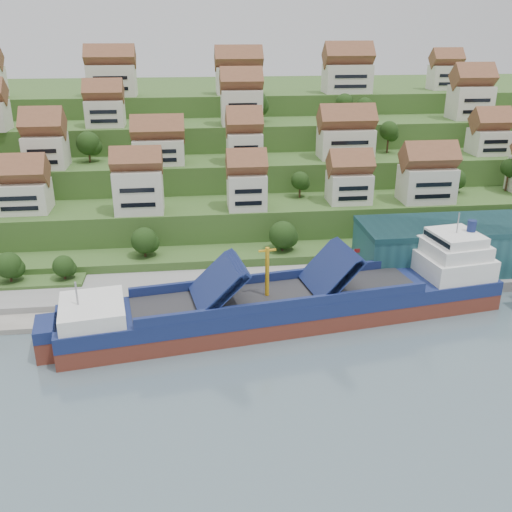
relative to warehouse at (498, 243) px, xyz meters
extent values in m
plane|color=slate|center=(-52.00, -17.00, -7.20)|extent=(300.00, 300.00, 0.00)
cube|color=gray|center=(-32.00, -2.00, -6.10)|extent=(180.00, 14.00, 2.20)
cube|color=#2D4C1E|center=(-52.00, 69.00, -5.20)|extent=(260.00, 128.00, 4.00)
cube|color=#2D4C1E|center=(-52.00, 74.00, -1.70)|extent=(260.00, 118.00, 11.00)
cube|color=#2D4C1E|center=(-52.00, 82.00, 1.80)|extent=(260.00, 102.00, 18.00)
cube|color=#2D4C1E|center=(-52.00, 90.00, 5.30)|extent=(260.00, 86.00, 25.00)
cube|color=#2D4C1E|center=(-52.00, 99.00, 8.30)|extent=(260.00, 68.00, 31.00)
cube|color=silver|center=(-102.93, 23.13, 7.21)|extent=(11.50, 8.57, 6.82)
cube|color=silver|center=(-76.73, 19.20, 8.71)|extent=(10.78, 7.03, 9.82)
cube|color=silver|center=(-52.27, 19.40, 7.90)|extent=(8.72, 7.62, 8.20)
cube|color=silver|center=(-27.45, 21.59, 7.33)|extent=(9.89, 7.73, 7.05)
cube|color=silver|center=(-8.77, 20.12, 7.94)|extent=(12.31, 8.26, 8.28)
cube|color=silver|center=(-99.75, 36.54, 14.72)|extent=(9.63, 8.98, 7.84)
cube|color=silver|center=(-72.56, 37.15, 13.93)|extent=(12.55, 7.90, 6.27)
cube|color=silver|center=(-51.16, 35.49, 14.64)|extent=(8.57, 8.56, 7.69)
cube|color=silver|center=(-24.20, 38.49, 14.59)|extent=(13.89, 8.36, 7.58)
cube|color=silver|center=(15.47, 38.64, 14.04)|extent=(9.37, 8.04, 6.48)
cube|color=silver|center=(-87.03, 53.16, 21.29)|extent=(9.99, 7.30, 6.99)
cube|color=silver|center=(-50.30, 51.38, 22.50)|extent=(10.91, 7.79, 9.40)
cube|color=silver|center=(16.58, 54.12, 22.45)|extent=(11.06, 8.47, 9.30)
cube|color=silver|center=(-86.54, 70.34, 28.21)|extent=(13.80, 7.51, 8.82)
cube|color=silver|center=(-49.11, 71.84, 27.71)|extent=(13.62, 8.15, 7.82)
cube|color=silver|center=(-15.82, 70.77, 27.99)|extent=(14.14, 8.73, 8.38)
cube|color=silver|center=(18.06, 76.35, 27.53)|extent=(9.42, 7.05, 7.46)
ellipsoid|color=#203E14|center=(-45.39, 9.11, 0.57)|extent=(6.13, 6.13, 6.13)
ellipsoid|color=#203E14|center=(-75.50, 9.29, 0.53)|extent=(5.63, 5.63, 5.63)
ellipsoid|color=#203E14|center=(1.17, 26.11, 7.44)|extent=(5.30, 5.30, 5.30)
ellipsoid|color=#203E14|center=(15.28, 26.11, 9.99)|extent=(4.36, 4.36, 4.36)
ellipsoid|color=#203E14|center=(-38.37, 26.66, 8.06)|extent=(4.43, 4.43, 4.43)
ellipsoid|color=#203E14|center=(-11.14, 42.83, 16.91)|extent=(5.03, 5.03, 5.03)
ellipsoid|color=#203E14|center=(-103.52, 42.38, 14.34)|extent=(5.70, 5.70, 5.70)
ellipsoid|color=#203E14|center=(-90.36, 40.97, 15.63)|extent=(5.96, 5.96, 5.96)
ellipsoid|color=#203E14|center=(-46.45, 56.21, 23.12)|extent=(7.73, 7.73, 7.73)
ellipsoid|color=#203E14|center=(-19.49, 58.94, 22.44)|extent=(5.07, 5.07, 5.07)
ellipsoid|color=#203E14|center=(-13.98, 56.97, 21.52)|extent=(4.92, 4.92, 4.92)
ellipsoid|color=#203E14|center=(-101.75, 2.00, -0.85)|extent=(5.26, 5.26, 5.26)
ellipsoid|color=#203E14|center=(-91.23, 2.00, -1.54)|extent=(4.37, 4.37, 4.37)
cube|color=#1F4E55|center=(0.00, 0.00, 0.00)|extent=(60.00, 15.00, 10.00)
cylinder|color=gray|center=(-34.00, -7.00, -1.00)|extent=(0.16, 0.16, 8.00)
cube|color=maroon|center=(-33.40, -7.00, 2.60)|extent=(1.20, 0.05, 0.80)
cube|color=maroon|center=(-48.29, -15.96, -6.20)|extent=(81.86, 24.36, 5.19)
cube|color=navy|center=(-48.29, -15.96, -2.74)|extent=(81.88, 24.48, 2.70)
cube|color=white|center=(-82.14, -21.05, -0.15)|extent=(12.02, 13.24, 2.70)
cube|color=#262628|center=(-50.34, -16.26, -1.39)|extent=(52.86, 18.19, 0.31)
cube|color=navy|center=(-61.62, -17.96, 2.14)|extent=(9.39, 12.48, 7.17)
cube|color=navy|center=(-41.11, -14.87, 2.14)|extent=(9.00, 12.42, 7.58)
cylinder|color=gold|center=(-52.39, -16.57, 3.17)|extent=(0.83, 0.83, 9.34)
cube|color=white|center=(-15.47, -11.01, 0.58)|extent=(14.07, 13.55, 4.15)
cube|color=white|center=(-15.47, -11.01, 3.90)|extent=(11.83, 12.01, 2.59)
cube|color=white|center=(-15.47, -11.01, 6.08)|extent=(9.60, 10.47, 1.87)
cylinder|color=navy|center=(-12.39, -10.55, 8.05)|extent=(1.89, 1.89, 2.28)
camera|label=1|loc=(-65.11, -107.19, 43.67)|focal=40.00mm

